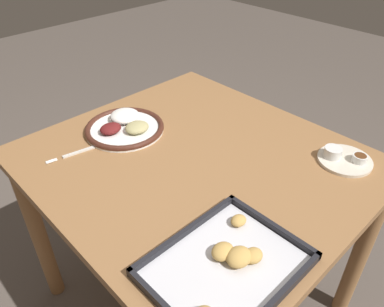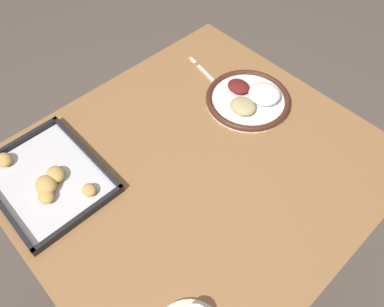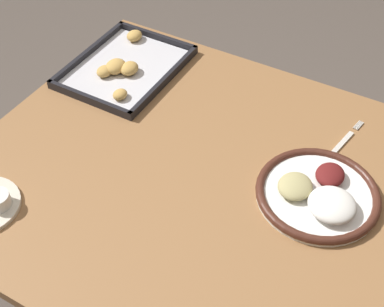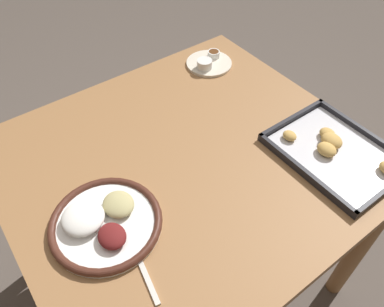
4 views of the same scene
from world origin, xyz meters
name	(u,v)px [view 1 (image 1 of 4)]	position (x,y,z in m)	size (l,w,h in m)	color
ground_plane	(195,298)	(0.00, 0.00, 0.00)	(8.00, 8.00, 0.00)	#564C44
dining_table	(196,187)	(0.00, 0.00, 0.63)	(0.92, 1.01, 0.75)	olive
dinner_plate	(125,127)	(0.06, -0.30, 0.76)	(0.28, 0.28, 0.05)	white
fork	(83,151)	(0.24, -0.29, 0.75)	(0.21, 0.05, 0.00)	silver
saucer_plate	(344,158)	(-0.32, 0.33, 0.76)	(0.17, 0.17, 0.04)	beige
baking_tray	(227,264)	(0.24, 0.34, 0.76)	(0.35, 0.27, 0.04)	black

